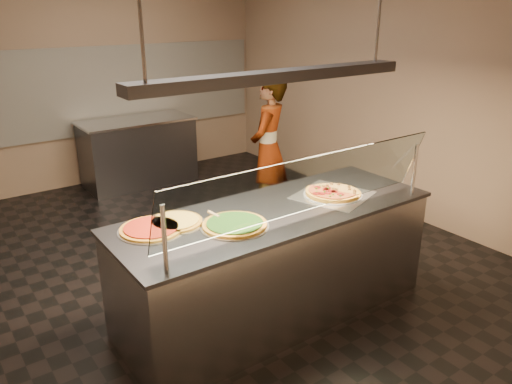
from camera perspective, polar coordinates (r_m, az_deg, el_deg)
ground at (r=5.20m, az=-5.07°, el=-7.37°), size 5.00×6.00×0.02m
wall_back at (r=7.42m, az=-17.76°, el=12.51°), size 5.00×0.02×3.00m
wall_right at (r=6.31m, az=14.86°, el=11.53°), size 0.02×6.00×3.00m
tile_band at (r=7.42m, az=-17.51°, el=10.97°), size 4.90×0.02×1.20m
serving_counter at (r=4.08m, az=2.22°, el=-8.05°), size 2.60×0.94×0.93m
sneeze_guard at (r=3.53m, az=5.80°, el=0.68°), size 2.36×0.18×0.54m
perforated_tray at (r=4.21m, az=8.75°, el=-0.28°), size 0.71×0.71×0.01m
half_pizza_pepperoni at (r=4.13m, az=7.66°, el=-0.24°), size 0.37×0.51×0.05m
half_pizza_sausage at (r=4.28m, az=9.86°, el=0.28°), size 0.37×0.51×0.04m
pizza_spinach at (r=3.59m, az=-2.48°, el=-3.70°), size 0.50×0.50×0.03m
pizza_cheese at (r=3.68m, az=-9.24°, el=-3.33°), size 0.42×0.42×0.03m
pizza_tomato at (r=3.60m, az=-11.91°, el=-4.11°), size 0.47×0.47×0.03m
pizza_spatula at (r=3.72m, az=-4.01°, el=-2.60°), size 0.18×0.23×0.02m
prep_table at (r=7.31m, az=-13.28°, el=4.51°), size 1.55×0.74×0.93m
worker at (r=5.79m, az=1.42°, el=4.91°), size 0.75×0.69×1.71m
heat_lamp_housing at (r=3.61m, az=2.54°, el=13.09°), size 2.30×0.18×0.08m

